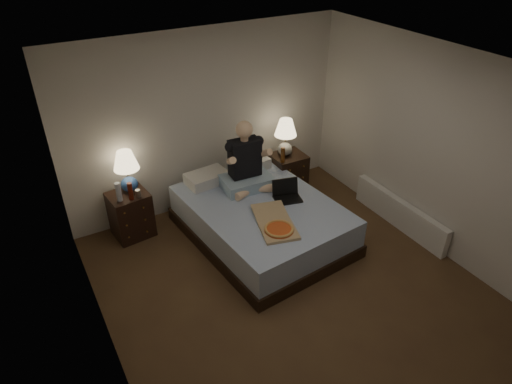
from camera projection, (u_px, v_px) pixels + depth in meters
floor at (295, 291)px, 5.20m from camera, size 4.00×4.50×0.00m
ceiling at (309, 77)px, 3.87m from camera, size 4.00×4.50×0.00m
wall_back at (207, 121)px, 6.19m from camera, size 4.00×0.00×2.50m
wall_front at (503, 368)px, 2.89m from camera, size 4.00×0.00×2.50m
wall_left at (98, 267)px, 3.69m from camera, size 0.00×4.50×2.50m
wall_right at (441, 154)px, 5.38m from camera, size 0.00×4.50×2.50m
bed at (262, 220)px, 5.93m from camera, size 1.77×2.25×0.53m
nightstand_left at (131, 214)px, 5.95m from camera, size 0.53×0.48×0.63m
nightstand_right at (288, 174)px, 6.87m from camera, size 0.49×0.44×0.62m
lamp_left at (127, 171)px, 5.72m from camera, size 0.38×0.38×0.56m
lamp_right at (285, 138)px, 6.56m from camera, size 0.38×0.38×0.56m
water_bottle at (119, 192)px, 5.60m from camera, size 0.07×0.07×0.25m
soda_can at (138, 193)px, 5.71m from camera, size 0.07×0.07×0.10m
beer_bottle_left at (130, 191)px, 5.64m from camera, size 0.06×0.06×0.23m
beer_bottle_right at (283, 155)px, 6.46m from camera, size 0.06×0.06×0.23m
person at (246, 156)px, 5.88m from camera, size 0.69×0.56×0.93m
laptop at (288, 192)px, 5.80m from camera, size 0.40×0.35×0.24m
pizza_box at (279, 230)px, 5.25m from camera, size 0.58×0.84×0.08m
radiator at (399, 213)px, 6.17m from camera, size 0.10×1.60×0.40m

